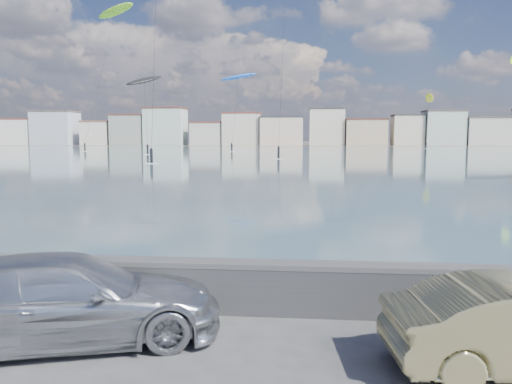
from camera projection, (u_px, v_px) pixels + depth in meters
The scene contains 10 objects.
ground at pixel (158, 379), 6.96m from camera, with size 700.00×700.00×0.00m, color #333335.
bay_water at pixel (292, 154), 97.50m from camera, with size 500.00×177.00×0.00m, color #385A64.
far_shore_strip at pixel (298, 145), 204.87m from camera, with size 500.00×60.00×0.00m, color #4C473D.
seawall at pixel (198, 283), 9.56m from camera, with size 400.00×0.36×1.08m.
far_buildings at pixel (301, 130), 190.23m from camera, with size 240.79×13.26×14.60m.
car_silver at pixel (69, 299), 8.18m from camera, with size 2.02×4.96×1.44m, color #ABACB2.
kitesurfer_5 at pixel (116, 12), 121.26m from camera, with size 10.19×14.28×36.27m.
kitesurfer_12 at pixel (144, 82), 101.97m from camera, with size 8.03×14.09×16.58m.
kitesurfer_15 at pixel (238, 78), 119.12m from camera, with size 9.14×11.18×18.88m.
kitesurfer_16 at pixel (429, 99), 151.23m from camera, with size 6.64×17.93×16.47m.
Camera 1 is at (1.98, -6.47, 3.37)m, focal length 35.00 mm.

